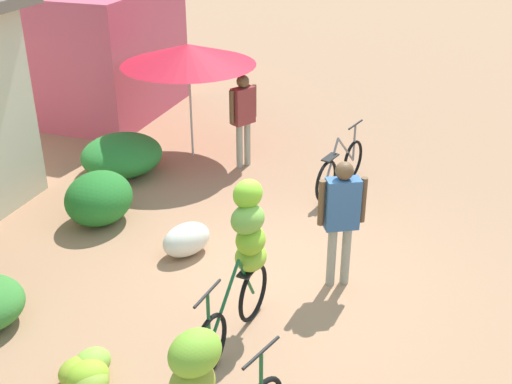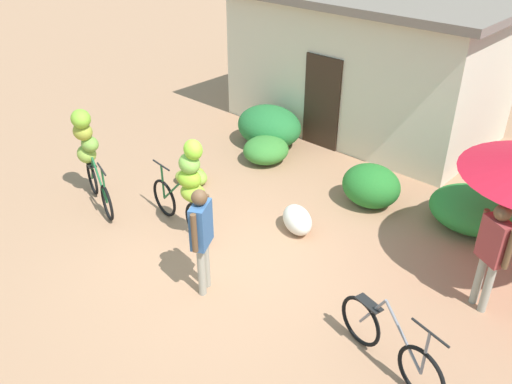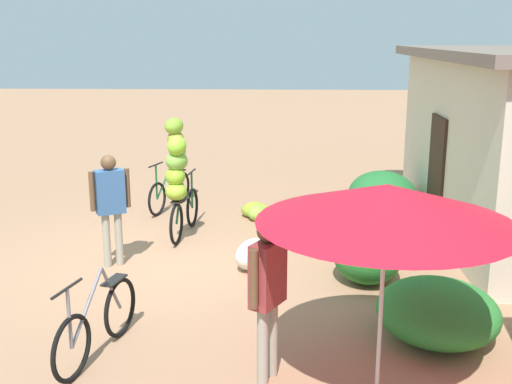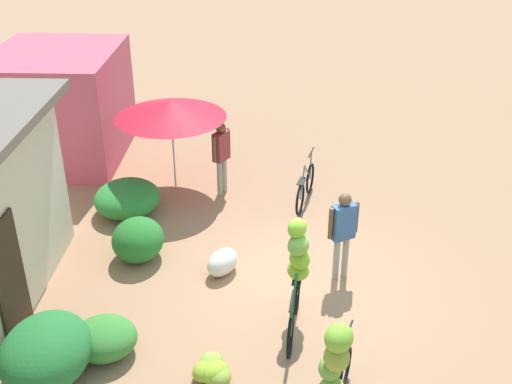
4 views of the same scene
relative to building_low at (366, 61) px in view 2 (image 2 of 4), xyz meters
The scene contains 13 objects.
ground_plane 6.44m from the building_low, 76.12° to the right, with size 60.00×60.00×0.00m, color #A77959.
building_low is the anchor object (origin of this frame).
hedge_bush_front_left 2.73m from the building_low, 109.86° to the right, with size 1.50×1.24×0.88m, color #246E33.
hedge_bush_front_right 3.29m from the building_low, 96.44° to the right, with size 0.92×0.97×0.54m, color #387F32.
hedge_bush_mid 3.89m from the building_low, 54.09° to the right, with size 1.07×0.93×0.76m, color #257229.
hedge_bush_by_door 4.69m from the building_low, 32.69° to the right, with size 1.43×1.34×0.64m, color #2B8032.
bicycle_leftmost 6.50m from the building_low, 104.75° to the right, with size 1.57×0.62×1.73m.
bicycle_near_pile 5.89m from the building_low, 84.67° to the right, with size 1.68×0.44×1.76m.
bicycle_center_loaded 7.58m from the building_low, 54.39° to the right, with size 1.60×0.44×0.97m.
banana_pile_on_ground 4.93m from the building_low, 99.74° to the right, with size 0.75×0.69×0.29m.
produce_sack 5.08m from the building_low, 68.99° to the right, with size 0.70×0.44×0.44m, color silver.
person_vendor 6.87m from the building_low, 75.43° to the right, with size 0.36×0.52×1.65m.
person_bystander 6.42m from the building_low, 42.28° to the right, with size 0.52×0.37×1.63m.
Camera 2 is at (4.73, -4.35, 5.04)m, focal length 37.05 mm.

